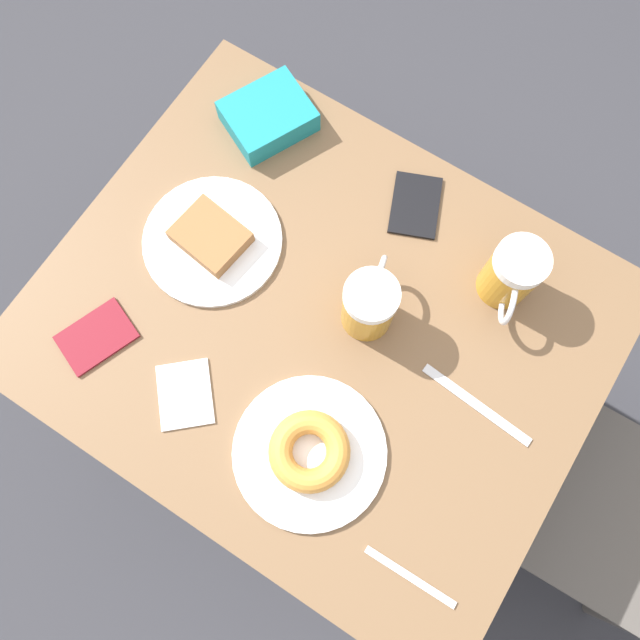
{
  "coord_description": "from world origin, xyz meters",
  "views": [
    {
      "loc": [
        0.25,
        0.16,
        1.84
      ],
      "look_at": [
        0.0,
        0.0,
        0.79
      ],
      "focal_mm": 35.0,
      "sensor_mm": 36.0,
      "label": 1
    }
  ],
  "objects_px": {
    "napkin_folded": "(185,394)",
    "blue_pouch": "(268,116)",
    "plate_with_cake": "(212,239)",
    "knife": "(476,405)",
    "passport_near_edge": "(415,205)",
    "beer_mug_center": "(370,304)",
    "beer_mug_left": "(512,275)",
    "fork": "(410,577)",
    "plate_with_donut": "(309,452)",
    "passport_far_edge": "(97,337)"
  },
  "relations": [
    {
      "from": "beer_mug_left",
      "to": "beer_mug_center",
      "type": "height_order",
      "value": "same"
    },
    {
      "from": "beer_mug_center",
      "to": "napkin_folded",
      "type": "height_order",
      "value": "beer_mug_center"
    },
    {
      "from": "napkin_folded",
      "to": "blue_pouch",
      "type": "distance_m",
      "value": 0.55
    },
    {
      "from": "plate_with_cake",
      "to": "fork",
      "type": "distance_m",
      "value": 0.67
    },
    {
      "from": "plate_with_cake",
      "to": "blue_pouch",
      "type": "height_order",
      "value": "blue_pouch"
    },
    {
      "from": "plate_with_donut",
      "to": "blue_pouch",
      "type": "relative_size",
      "value": 1.32
    },
    {
      "from": "plate_with_donut",
      "to": "beer_mug_center",
      "type": "xyz_separation_m",
      "value": [
        -0.26,
        -0.04,
        0.05
      ]
    },
    {
      "from": "knife",
      "to": "blue_pouch",
      "type": "bearing_deg",
      "value": -113.79
    },
    {
      "from": "plate_with_cake",
      "to": "passport_far_edge",
      "type": "distance_m",
      "value": 0.27
    },
    {
      "from": "beer_mug_center",
      "to": "fork",
      "type": "xyz_separation_m",
      "value": [
        0.33,
        0.28,
        -0.07
      ]
    },
    {
      "from": "beer_mug_center",
      "to": "passport_near_edge",
      "type": "bearing_deg",
      "value": -171.57
    },
    {
      "from": "beer_mug_center",
      "to": "napkin_folded",
      "type": "bearing_deg",
      "value": -33.29
    },
    {
      "from": "plate_with_donut",
      "to": "passport_near_edge",
      "type": "bearing_deg",
      "value": -170.91
    },
    {
      "from": "plate_with_cake",
      "to": "passport_far_edge",
      "type": "xyz_separation_m",
      "value": [
        0.26,
        -0.07,
        -0.01
      ]
    },
    {
      "from": "napkin_folded",
      "to": "passport_near_edge",
      "type": "distance_m",
      "value": 0.54
    },
    {
      "from": "napkin_folded",
      "to": "knife",
      "type": "relative_size",
      "value": 0.67
    },
    {
      "from": "napkin_folded",
      "to": "blue_pouch",
      "type": "xyz_separation_m",
      "value": [
        -0.52,
        -0.17,
        0.02
      ]
    },
    {
      "from": "plate_with_cake",
      "to": "passport_near_edge",
      "type": "relative_size",
      "value": 1.71
    },
    {
      "from": "plate_with_donut",
      "to": "beer_mug_left",
      "type": "xyz_separation_m",
      "value": [
        -0.43,
        0.13,
        0.05
      ]
    },
    {
      "from": "passport_near_edge",
      "to": "beer_mug_left",
      "type": "bearing_deg",
      "value": 74.98
    },
    {
      "from": "fork",
      "to": "blue_pouch",
      "type": "xyz_separation_m",
      "value": [
        -0.56,
        -0.65,
        0.02
      ]
    },
    {
      "from": "plate_with_donut",
      "to": "napkin_folded",
      "type": "bearing_deg",
      "value": -82.01
    },
    {
      "from": "napkin_folded",
      "to": "knife",
      "type": "distance_m",
      "value": 0.5
    },
    {
      "from": "plate_with_cake",
      "to": "knife",
      "type": "height_order",
      "value": "plate_with_cake"
    },
    {
      "from": "plate_with_donut",
      "to": "beer_mug_left",
      "type": "distance_m",
      "value": 0.45
    },
    {
      "from": "plate_with_cake",
      "to": "knife",
      "type": "relative_size",
      "value": 1.19
    },
    {
      "from": "plate_with_cake",
      "to": "beer_mug_center",
      "type": "relative_size",
      "value": 1.86
    },
    {
      "from": "beer_mug_center",
      "to": "plate_with_cake",
      "type": "bearing_deg",
      "value": -84.3
    },
    {
      "from": "beer_mug_center",
      "to": "passport_near_edge",
      "type": "height_order",
      "value": "beer_mug_center"
    },
    {
      "from": "plate_with_donut",
      "to": "passport_near_edge",
      "type": "height_order",
      "value": "plate_with_donut"
    },
    {
      "from": "plate_with_cake",
      "to": "fork",
      "type": "height_order",
      "value": "plate_with_cake"
    },
    {
      "from": "beer_mug_center",
      "to": "knife",
      "type": "distance_m",
      "value": 0.25
    },
    {
      "from": "plate_with_donut",
      "to": "fork",
      "type": "bearing_deg",
      "value": 72.09
    },
    {
      "from": "knife",
      "to": "beer_mug_left",
      "type": "bearing_deg",
      "value": -163.0
    },
    {
      "from": "napkin_folded",
      "to": "passport_near_edge",
      "type": "relative_size",
      "value": 0.97
    },
    {
      "from": "fork",
      "to": "napkin_folded",
      "type": "bearing_deg",
      "value": -95.41
    },
    {
      "from": "beer_mug_left",
      "to": "passport_near_edge",
      "type": "bearing_deg",
      "value": -105.02
    },
    {
      "from": "beer_mug_center",
      "to": "passport_far_edge",
      "type": "height_order",
      "value": "beer_mug_center"
    },
    {
      "from": "passport_far_edge",
      "to": "napkin_folded",
      "type": "bearing_deg",
      "value": 90.26
    },
    {
      "from": "fork",
      "to": "passport_far_edge",
      "type": "distance_m",
      "value": 0.67
    },
    {
      "from": "plate_with_cake",
      "to": "passport_near_edge",
      "type": "distance_m",
      "value": 0.38
    },
    {
      "from": "beer_mug_center",
      "to": "passport_far_edge",
      "type": "bearing_deg",
      "value": -52.72
    },
    {
      "from": "beer_mug_center",
      "to": "knife",
      "type": "relative_size",
      "value": 0.64
    },
    {
      "from": "blue_pouch",
      "to": "napkin_folded",
      "type": "bearing_deg",
      "value": 18.41
    },
    {
      "from": "fork",
      "to": "passport_near_edge",
      "type": "distance_m",
      "value": 0.65
    },
    {
      "from": "plate_with_cake",
      "to": "beer_mug_left",
      "type": "height_order",
      "value": "beer_mug_left"
    },
    {
      "from": "blue_pouch",
      "to": "plate_with_cake",
      "type": "bearing_deg",
      "value": 10.76
    },
    {
      "from": "fork",
      "to": "blue_pouch",
      "type": "bearing_deg",
      "value": -131.12
    },
    {
      "from": "beer_mug_left",
      "to": "knife",
      "type": "height_order",
      "value": "beer_mug_left"
    },
    {
      "from": "blue_pouch",
      "to": "beer_mug_left",
      "type": "bearing_deg",
      "value": 84.1
    }
  ]
}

